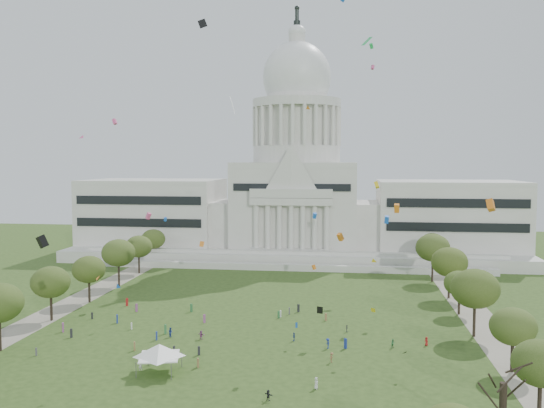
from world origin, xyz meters
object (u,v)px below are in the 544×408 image
object	(u,v)px
event_tent	(159,350)
person_0	(426,341)
capitol	(296,195)
big_bare_tree	(504,377)

from	to	relation	value
event_tent	person_0	size ratio (longest dim) A/B	6.38
capitol	big_bare_tree	distance (m)	147.23
person_0	capitol	bearing A→B (deg)	163.68
big_bare_tree	event_tent	size ratio (longest dim) A/B	1.21
big_bare_tree	event_tent	bearing A→B (deg)	159.64
event_tent	big_bare_tree	bearing A→B (deg)	-20.36
event_tent	person_0	bearing A→B (deg)	23.82
big_bare_tree	event_tent	xyz separation A→B (m)	(-49.46, 18.36, -4.87)
capitol	event_tent	distance (m)	125.14
big_bare_tree	capitol	bearing A→B (deg)	105.02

